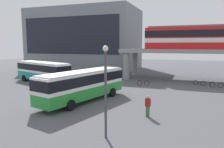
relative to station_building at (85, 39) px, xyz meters
name	(u,v)px	position (x,y,z in m)	size (l,w,h in m)	color
ground_plane	(101,85)	(13.13, -20.06, -7.24)	(120.00, 120.00, 0.00)	#515156
station_building	(85,39)	(0.00, 0.00, 0.00)	(25.81, 14.84, 14.48)	slate
train	(217,37)	(29.14, -10.82, -0.09)	(22.57, 2.96, 3.84)	red
bus_main	(83,83)	(15.29, -29.72, -5.25)	(5.18, 11.33, 3.22)	#268C33
bus_secondary	(42,70)	(3.71, -21.53, -5.25)	(11.25, 6.10, 3.22)	teal
bicycle_red	(143,83)	(19.10, -18.41, -6.88)	(1.71, 0.64, 1.04)	black
bicycle_green	(199,83)	(26.82, -15.63, -6.88)	(1.75, 0.48, 1.04)	black
bicycle_brown	(216,85)	(29.03, -16.35, -6.88)	(1.79, 0.23, 1.04)	black
pedestrian_walking_across	(148,107)	(22.58, -32.29, -6.40)	(0.47, 0.41, 1.79)	#33663F
lamp_post	(106,84)	(20.90, -37.30, -3.76)	(0.36, 0.36, 5.85)	#3F3F44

